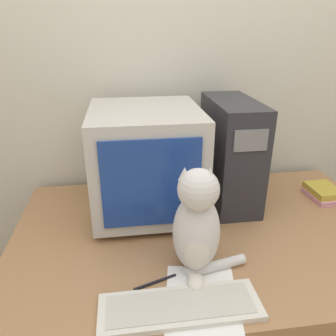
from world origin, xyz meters
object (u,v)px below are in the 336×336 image
at_px(keyboard, 180,307).
at_px(cat, 197,226).
at_px(book_stack, 325,193).
at_px(computer_tower, 230,152).
at_px(crt_monitor, 146,160).
at_px(pen, 155,282).

relative_size(keyboard, cat, 1.23).
bearing_deg(book_stack, keyboard, -144.65).
distance_m(keyboard, cat, 0.24).
height_order(computer_tower, book_stack, computer_tower).
height_order(cat, book_stack, cat).
distance_m(keyboard, book_stack, 0.96).
relative_size(computer_tower, keyboard, 1.00).
bearing_deg(computer_tower, keyboard, -118.20).
bearing_deg(crt_monitor, book_stack, -0.98).
distance_m(computer_tower, keyboard, 0.73).
bearing_deg(pen, computer_tower, 52.16).
distance_m(crt_monitor, pen, 0.51).
height_order(keyboard, book_stack, book_stack).
bearing_deg(pen, crt_monitor, 88.22).
relative_size(keyboard, book_stack, 2.67).
distance_m(crt_monitor, book_stack, 0.85).
relative_size(crt_monitor, pen, 3.40).
xyz_separation_m(keyboard, cat, (0.08, 0.16, 0.15)).
distance_m(crt_monitor, keyboard, 0.61).
bearing_deg(crt_monitor, cat, -72.94).
distance_m(computer_tower, pen, 0.67).
bearing_deg(cat, book_stack, 39.88).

